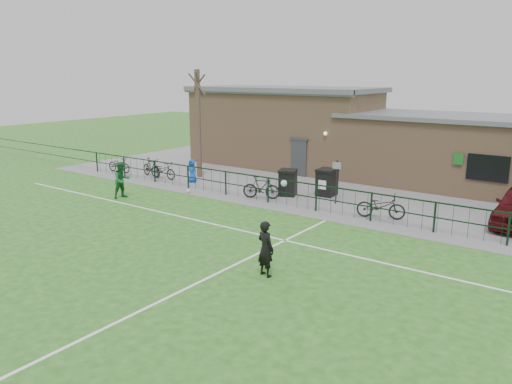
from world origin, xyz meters
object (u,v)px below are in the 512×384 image
Objects in this scene: bicycle_e at (381,206)px; bicycle_a at (119,165)px; bicycle_c at (163,170)px; ball_ground at (188,191)px; sign_post at (336,182)px; outfield_player at (122,180)px; wheelie_bin_right at (327,183)px; bicycle_d at (261,187)px; spectator_child at (192,171)px; bare_tree at (198,124)px; wheelie_bin_left at (288,183)px; bicycle_b at (151,167)px.

bicycle_a is at bearing 72.78° from bicycle_e.
bicycle_c reaches higher than ball_ground.
ball_ground is (3.51, -1.69, -0.39)m from bicycle_c.
sign_post reaches higher than outfield_player.
bicycle_d is (-2.21, -2.35, -0.08)m from wheelie_bin_right.
outfield_player reaches higher than spectator_child.
bicycle_d is at bearing -95.33° from bicycle_c.
bicycle_d is (5.82, -2.08, -2.45)m from bare_tree.
spectator_child is at bearing -62.59° from bare_tree.
outfield_player is at bearing -145.11° from wheelie_bin_right.
wheelie_bin_right is 0.70× the size of bicycle_a.
wheelie_bin_left is at bearing 3.48° from spectator_child.
bare_tree reaches higher than bicycle_b.
bicycle_c is 7.11m from bicycle_d.
bicycle_d is at bearing -159.89° from sign_post.
bare_tree reaches higher than ball_ground.
bicycle_d is (-0.66, -1.29, -0.06)m from wheelie_bin_left.
ball_ground is (-6.87, -2.43, -0.91)m from sign_post.
spectator_child is at bearing -73.60° from bicycle_b.
bicycle_b is at bearing 44.18° from outfield_player.
bare_tree is 9.37m from sign_post.
spectator_child is at bearing 163.25° from wheelie_bin_left.
bicycle_a is 0.98× the size of bicycle_b.
wheelie_bin_right is at bearing -66.73° from bicycle_d.
outfield_player is at bearing -130.70° from bicycle_a.
bicycle_e reaches higher than bicycle_a.
ball_ground is at bearing -160.52° from sign_post.
bicycle_d reaches higher than bicycle_c.
bicycle_d is 3.81m from ball_ground.
sign_post is 1.10× the size of bicycle_c.
bare_tree is 8.38m from wheelie_bin_right.
bicycle_d is 6.62m from outfield_player.
bare_tree reaches higher than wheelie_bin_left.
outfield_player is at bearing -96.50° from spectator_child.
bare_tree reaches higher than outfield_player.
bicycle_b is 1.42× the size of spectator_child.
bare_tree reaches higher than bicycle_a.
spectator_child is at bearing 58.43° from bicycle_d.
bicycle_d is 1.02× the size of outfield_player.
bicycle_d reaches higher than bicycle_e.
outfield_player is (-11.31, -3.90, 0.34)m from bicycle_e.
wheelie_bin_right is 0.97× the size of spectator_child.
bare_tree reaches higher than bicycle_e.
bare_tree is 5.70m from bicycle_a.
sign_post is 1.03× the size of bicycle_e.
bare_tree is 6.95m from wheelie_bin_left.
bicycle_a is at bearing 168.19° from ball_ground.
bicycle_c is (0.94, -0.00, -0.06)m from bicycle_b.
bicycle_e is at bearing -79.96° from bicycle_b.
outfield_player reaches higher than wheelie_bin_right.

